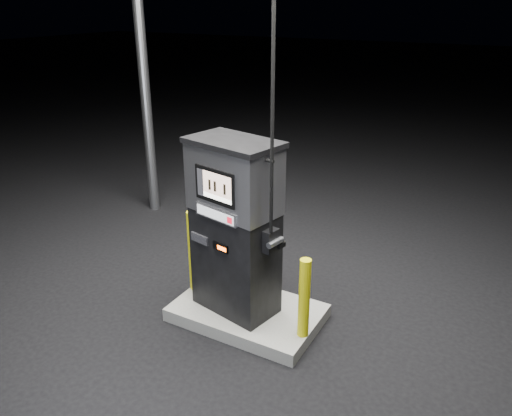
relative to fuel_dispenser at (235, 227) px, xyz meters
The scene contains 5 objects.
ground 1.14m from the fuel_dispenser, 20.36° to the left, with size 80.00×80.00×0.00m, color black.
pump_island 1.06m from the fuel_dispenser, 20.36° to the left, with size 1.60×1.00×0.15m, color slate.
fuel_dispenser is the anchor object (origin of this frame).
bollard_left 0.80m from the fuel_dispenser, behind, with size 0.13×0.13×0.98m, color #CCC50B.
bollard_right 1.02m from the fuel_dispenser, ahead, with size 0.12×0.12×0.87m, color #CCC50B.
Camera 1 is at (2.37, -4.05, 3.32)m, focal length 35.00 mm.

